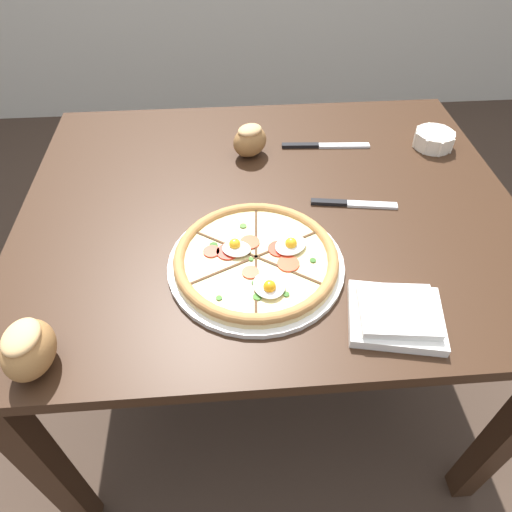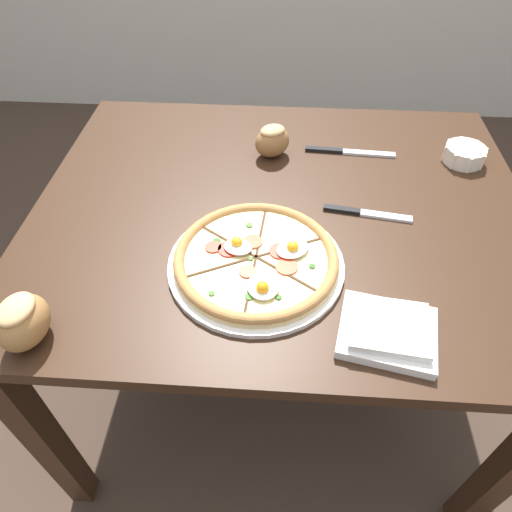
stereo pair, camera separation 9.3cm
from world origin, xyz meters
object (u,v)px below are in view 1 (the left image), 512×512
(knife_main, at_px, (353,204))
(knife_spare, at_px, (324,146))
(dining_table, at_px, (269,235))
(ramekin_bowl, at_px, (434,139))
(napkin_folded, at_px, (396,314))
(pizza, at_px, (256,260))
(bread_piece_mid, at_px, (28,349))
(bread_piece_near, at_px, (250,140))

(knife_main, height_order, knife_spare, same)
(dining_table, height_order, ramekin_bowl, ramekin_bowl)
(napkin_folded, height_order, knife_main, napkin_folded)
(pizza, distance_m, bread_piece_mid, 0.44)
(dining_table, bearing_deg, ramekin_bowl, 24.23)
(ramekin_bowl, xyz_separation_m, napkin_folded, (-0.28, -0.58, -0.01))
(bread_piece_near, distance_m, bread_piece_mid, 0.74)
(pizza, relative_size, napkin_folded, 1.86)
(pizza, bearing_deg, bread_piece_mid, -152.54)
(knife_spare, bearing_deg, pizza, -113.38)
(knife_spare, bearing_deg, bread_piece_near, -170.06)
(knife_main, bearing_deg, knife_spare, 103.28)
(knife_main, bearing_deg, ramekin_bowl, 49.10)
(dining_table, relative_size, knife_main, 5.77)
(pizza, bearing_deg, knife_main, 36.69)
(ramekin_bowl, relative_size, bread_piece_near, 0.93)
(bread_piece_mid, relative_size, knife_spare, 0.47)
(ramekin_bowl, bearing_deg, knife_main, -139.52)
(bread_piece_near, bearing_deg, ramekin_bowl, 0.29)
(napkin_folded, xyz_separation_m, bread_piece_mid, (-0.64, -0.05, 0.03))
(pizza, bearing_deg, ramekin_bowl, 38.75)
(dining_table, height_order, bread_piece_mid, bread_piece_mid)
(napkin_folded, distance_m, bread_piece_near, 0.62)
(pizza, bearing_deg, dining_table, 76.72)
(ramekin_bowl, bearing_deg, napkin_folded, -115.59)
(pizza, height_order, knife_spare, pizza)
(dining_table, relative_size, ramekin_bowl, 10.59)
(bread_piece_near, bearing_deg, napkin_folded, -68.02)
(pizza, distance_m, knife_main, 0.31)
(bread_piece_mid, bearing_deg, knife_spare, 46.28)
(napkin_folded, relative_size, bread_piece_near, 1.63)
(dining_table, distance_m, pizza, 0.25)
(dining_table, relative_size, napkin_folded, 6.04)
(pizza, xyz_separation_m, napkin_folded, (0.25, -0.16, -0.00))
(dining_table, xyz_separation_m, napkin_folded, (0.20, -0.36, 0.12))
(ramekin_bowl, bearing_deg, bread_piece_mid, -145.73)
(ramekin_bowl, bearing_deg, knife_spare, 176.03)
(knife_main, distance_m, knife_spare, 0.26)
(bread_piece_mid, bearing_deg, knife_main, 31.23)
(dining_table, xyz_separation_m, pizza, (-0.05, -0.21, 0.12))
(knife_spare, bearing_deg, napkin_folded, -84.23)
(pizza, bearing_deg, bread_piece_near, 87.90)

